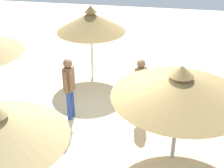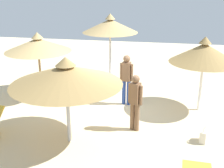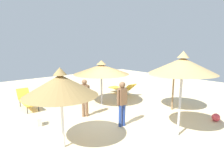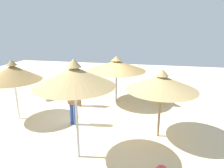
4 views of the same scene
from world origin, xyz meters
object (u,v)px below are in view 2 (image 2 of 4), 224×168
at_px(person_standing_near_left, 126,77).
at_px(handbag, 204,136).
at_px(parasol_umbrella_front, 38,45).
at_px(parasol_umbrella_edge, 204,53).
at_px(parasol_umbrella_far_left, 110,26).
at_px(beach_ball, 59,75).
at_px(parasol_umbrella_far_right, 66,75).
at_px(person_standing_back, 135,100).

distance_m(person_standing_near_left, handbag, 3.29).
bearing_deg(parasol_umbrella_front, parasol_umbrella_edge, 177.86).
bearing_deg(handbag, parasol_umbrella_edge, -91.39).
distance_m(parasol_umbrella_far_left, handbag, 5.59).
bearing_deg(beach_ball, parasol_umbrella_edge, 158.83).
bearing_deg(handbag, parasol_umbrella_far_right, 9.51).
bearing_deg(parasol_umbrella_far_right, person_standing_back, -150.17).
relative_size(parasol_umbrella_edge, person_standing_near_left, 1.41).
height_order(parasol_umbrella_front, person_standing_near_left, parasol_umbrella_front).
height_order(person_standing_back, person_standing_near_left, person_standing_near_left).
distance_m(parasol_umbrella_far_right, parasol_umbrella_far_left, 4.58).
xyz_separation_m(parasol_umbrella_far_right, beach_ball, (2.09, -4.88, -1.69)).
distance_m(parasol_umbrella_edge, beach_ball, 6.30).
height_order(parasol_umbrella_far_right, beach_ball, parasol_umbrella_far_right).
bearing_deg(parasol_umbrella_far_left, person_standing_back, 111.21).
height_order(parasol_umbrella_far_left, parasol_umbrella_front, parasol_umbrella_far_left).
height_order(parasol_umbrella_front, person_standing_back, parasol_umbrella_front).
bearing_deg(person_standing_back, parasol_umbrella_edge, -137.53).
bearing_deg(parasol_umbrella_far_right, parasol_umbrella_far_left, -92.91).
relative_size(person_standing_back, handbag, 3.33).
height_order(parasol_umbrella_far_right, parasol_umbrella_edge, parasol_umbrella_edge).
relative_size(parasol_umbrella_far_right, parasol_umbrella_front, 1.20).
height_order(person_standing_near_left, beach_ball, person_standing_near_left).
height_order(parasol_umbrella_far_right, parasol_umbrella_front, parasol_umbrella_front).
relative_size(handbag, beach_ball, 1.52).
height_order(parasol_umbrella_far_left, beach_ball, parasol_umbrella_far_left).
bearing_deg(handbag, parasol_umbrella_far_left, -50.43).
bearing_deg(parasol_umbrella_edge, parasol_umbrella_front, -2.14).
height_order(parasol_umbrella_edge, person_standing_back, parasol_umbrella_edge).
distance_m(parasol_umbrella_edge, person_standing_near_left, 2.59).
bearing_deg(handbag, person_standing_near_left, -42.06).
bearing_deg(person_standing_back, parasol_umbrella_far_left, -68.79).
bearing_deg(parasol_umbrella_front, person_standing_back, 151.71).
distance_m(parasol_umbrella_far_right, person_standing_near_left, 3.07).
relative_size(parasol_umbrella_front, beach_ball, 7.29).
distance_m(person_standing_near_left, beach_ball, 3.97).
bearing_deg(person_standing_back, parasol_umbrella_front, -28.29).
distance_m(parasol_umbrella_far_left, person_standing_near_left, 2.48).
height_order(handbag, beach_ball, handbag).
bearing_deg(person_standing_back, parasol_umbrella_far_right, 29.83).
height_order(parasol_umbrella_far_right, handbag, parasol_umbrella_far_right).
xyz_separation_m(parasol_umbrella_edge, beach_ball, (5.64, -2.18, -1.76)).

